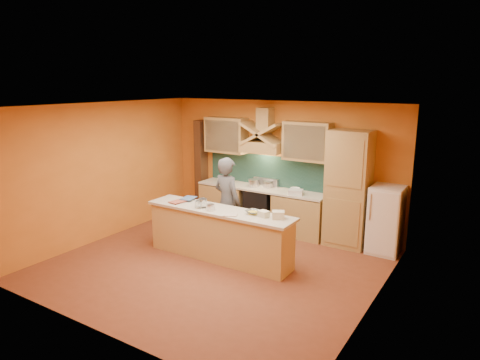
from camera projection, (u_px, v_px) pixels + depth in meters
The scene contains 36 objects.
floor at pixel (215, 265), 7.63m from camera, with size 5.50×5.00×0.01m, color brown.
ceiling at pixel (212, 106), 7.00m from camera, with size 5.50×5.00×0.01m, color white.
wall_back at pixel (280, 165), 9.38m from camera, with size 5.50×0.02×2.80m, color orange.
wall_front at pixel (95, 231), 5.25m from camera, with size 5.50×0.02×2.80m, color orange.
wall_left at pixel (104, 171), 8.74m from camera, with size 0.02×5.00×2.80m, color orange.
wall_right at pixel (376, 215), 5.89m from camera, with size 0.02×5.00×2.80m, color orange.
base_cabinet_left at pixel (225, 203), 9.99m from camera, with size 1.10×0.60×0.86m, color tan.
base_cabinet_right at pixel (300, 216), 9.01m from camera, with size 1.10×0.60×0.86m, color tan.
counter_top at pixel (261, 188), 9.40m from camera, with size 3.00×0.62×0.04m, color beige.
stove at pixel (261, 208), 9.50m from camera, with size 0.60×0.58×0.90m, color black.
backsplash at pixel (267, 171), 9.55m from camera, with size 3.00×0.03×0.70m, color #193732.
range_hood at pixel (263, 147), 9.23m from camera, with size 0.92×0.50×0.24m, color tan.
hood_chimney at pixel (265, 119), 9.18m from camera, with size 0.30×0.30×0.50m, color tan.
upper_cabinet_left at pixel (226, 135), 9.77m from camera, with size 1.00×0.35×0.80m, color tan.
upper_cabinet_right at pixel (307, 141), 8.73m from camera, with size 1.00×0.35×0.80m, color tan.
pantry_column at pixel (348, 189), 8.33m from camera, with size 0.80×0.60×2.30m, color tan.
fridge at pixel (386, 220), 8.05m from camera, with size 0.58×0.60×1.30m, color white.
trim_column_left at pixel (201, 168), 10.37m from camera, with size 0.20×0.30×2.30m, color #472816.
island_body at pixel (219, 236), 7.83m from camera, with size 2.80×0.55×0.88m, color tan.
island_top at pixel (219, 211), 7.72m from camera, with size 2.90×0.62×0.05m, color beige.
person at pixel (227, 203), 8.31m from camera, with size 0.65×0.43×1.79m, color #4C4C51.
pot_large at pixel (254, 184), 9.48m from camera, with size 0.23×0.23×0.17m, color #BCBBC3.
pot_small at pixel (268, 185), 9.40m from camera, with size 0.22×0.22×0.13m, color #B7B6BD.
soap_bottle_a at pixel (224, 181), 9.63m from camera, with size 0.07×0.08×0.17m, color silver.
soap_bottle_b at pixel (223, 179), 9.68m from camera, with size 0.08×0.08×0.22m, color #315289.
bowl_back at pixel (295, 189), 9.11m from camera, with size 0.21×0.21×0.06m, color white.
dish_rack at pixel (296, 192), 8.81m from camera, with size 0.28×0.22×0.10m, color silver.
book_lower at pixel (174, 201), 8.21m from camera, with size 0.22×0.30×0.03m, color #A74F3B.
book_upper at pixel (183, 198), 8.35m from camera, with size 0.23×0.31×0.02m, color #446497.
jar_large at pixel (203, 203), 7.81m from camera, with size 0.16×0.16×0.17m, color white.
jar_small at pixel (198, 204), 7.78m from camera, with size 0.12×0.12×0.13m, color white.
kitchen_scale at pixel (211, 208), 7.63m from camera, with size 0.11×0.11×0.09m, color white.
mixing_bowl at pixel (253, 212), 7.44m from camera, with size 0.25×0.25×0.06m, color silver.
cloth at pixel (230, 215), 7.36m from camera, with size 0.23×0.17×0.02m, color beige.
grocery_bag_a at pixel (278, 215), 7.17m from camera, with size 0.20×0.16×0.13m, color beige.
grocery_bag_b at pixel (264, 214), 7.26m from camera, with size 0.17×0.14×0.11m, color beige.
Camera 1 is at (4.15, -5.76, 3.20)m, focal length 32.00 mm.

